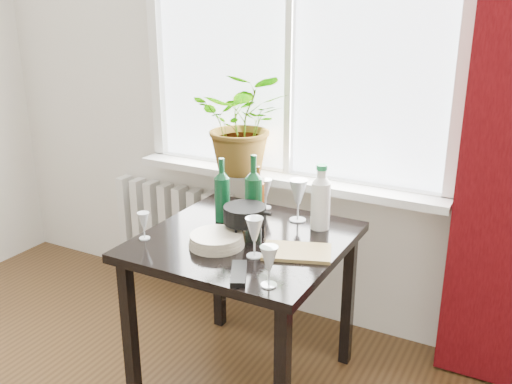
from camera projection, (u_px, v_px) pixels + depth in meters
The scene contains 18 objects.
window at pixel (292, 24), 2.80m from camera, with size 1.72×0.08×1.62m.
windowsill at pixel (284, 178), 2.99m from camera, with size 1.72×0.20×0.04m.
radiator at pixel (174, 228), 3.50m from camera, with size 0.80×0.10×0.55m.
table at pixel (245, 256), 2.50m from camera, with size 0.85×0.85×0.74m.
potted_plant at pixel (244, 123), 2.94m from camera, with size 0.48×0.42×0.53m, color #3E771F.
wine_bottle_left at pixel (222, 189), 2.61m from camera, with size 0.07×0.07×0.30m, color #0C3E20, non-canonical shape.
wine_bottle_right at pixel (254, 190), 2.55m from camera, with size 0.08×0.08×0.33m, color #0C3E1D, non-canonical shape.
bottle_amber at pixel (257, 193), 2.61m from camera, with size 0.07×0.07×0.27m, color #662C0B, non-canonical shape.
cleaning_bottle at pixel (321, 196), 2.52m from camera, with size 0.09×0.09×0.30m, color white, non-canonical shape.
wineglass_front_right at pixel (254, 237), 2.26m from camera, with size 0.07×0.07×0.17m, color silver, non-canonical shape.
wineglass_far_right at pixel (269, 266), 2.03m from camera, with size 0.07×0.07×0.16m, color silver, non-canonical shape.
wineglass_back_center at pixel (298, 200), 2.62m from camera, with size 0.09×0.09×0.21m, color #B1B6BF, non-canonical shape.
wineglass_back_left at pixel (266, 194), 2.79m from camera, with size 0.06×0.06×0.15m, color silver, non-canonical shape.
wineglass_front_left at pixel (144, 226), 2.44m from camera, with size 0.05×0.05×0.12m, color white, non-canonical shape.
plate_stack at pixel (216, 240), 2.38m from camera, with size 0.24×0.24×0.05m, color beige.
fondue_pot at pixel (245, 222), 2.45m from camera, with size 0.21×0.18×0.14m, color black, non-canonical shape.
tv_remote at pixel (239, 273), 2.13m from camera, with size 0.06×0.19×0.02m, color black.
cutting_board at pixel (297, 252), 2.31m from camera, with size 0.28×0.18×0.01m, color olive.
Camera 1 is at (1.22, -0.43, 1.73)m, focal length 40.00 mm.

